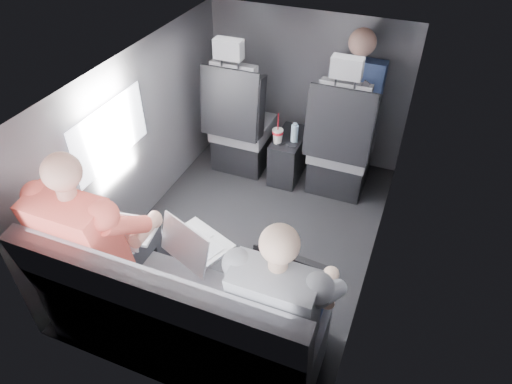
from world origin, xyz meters
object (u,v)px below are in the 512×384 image
at_px(passenger_rear_right, 283,302).
at_px(laptop_white, 123,229).
at_px(front_seat_left, 240,129).
at_px(center_console, 289,156).
at_px(passenger_front_right, 354,97).
at_px(laptop_silver, 194,243).
at_px(rear_bench, 180,319).
at_px(laptop_black, 287,272).
at_px(passenger_rear_left, 99,239).
at_px(water_bottle, 295,133).
at_px(soda_cup, 278,135).
at_px(front_seat_right, 340,150).

bearing_deg(passenger_rear_right, laptop_white, 172.49).
distance_m(front_seat_left, center_console, 0.49).
xyz_separation_m(passenger_rear_right, passenger_front_right, (-0.11, 2.06, 0.13)).
bearing_deg(laptop_silver, rear_bench, -84.00).
bearing_deg(passenger_rear_right, laptop_black, 102.84).
xyz_separation_m(front_seat_left, laptop_black, (0.98, -1.62, 0.23)).
xyz_separation_m(front_seat_left, rear_bench, (0.45, -1.90, -0.09)).
distance_m(front_seat_left, passenger_rear_left, 1.83).
bearing_deg(front_seat_left, passenger_rear_left, -92.58).
bearing_deg(laptop_white, laptop_silver, 7.05).
height_order(front_seat_left, water_bottle, front_seat_left).
relative_size(soda_cup, passenger_rear_right, 0.23).
relative_size(water_bottle, passenger_front_right, 0.20).
xyz_separation_m(water_bottle, laptop_silver, (-0.09, -1.59, 0.15)).
distance_m(front_seat_left, laptop_black, 1.91).
relative_size(front_seat_right, soda_cup, 4.54).
relative_size(center_console, rear_bench, 0.30).
bearing_deg(passenger_rear_left, laptop_silver, 21.26).
xyz_separation_m(front_seat_left, water_bottle, (0.51, -0.02, 0.08)).
distance_m(laptop_white, passenger_rear_right, 1.06).
bearing_deg(laptop_silver, laptop_white, -172.95).
height_order(front_seat_left, passenger_rear_left, passenger_rear_left).
distance_m(laptop_white, laptop_silver, 0.45).
distance_m(laptop_black, passenger_front_right, 1.89).
xyz_separation_m(soda_cup, water_bottle, (0.13, 0.07, 0.01)).
xyz_separation_m(center_console, laptop_white, (-0.48, -1.71, 0.43)).
height_order(laptop_silver, laptop_black, laptop_silver).
height_order(front_seat_left, rear_bench, front_seat_left).
distance_m(front_seat_right, rear_bench, 1.96).
distance_m(rear_bench, passenger_front_right, 2.25).
distance_m(water_bottle, laptop_black, 1.67).
bearing_deg(laptop_black, front_seat_right, 92.96).
bearing_deg(soda_cup, passenger_rear_left, -105.07).
bearing_deg(front_seat_left, laptop_black, -58.77).
bearing_deg(front_seat_right, soda_cup, -170.28).
distance_m(center_console, soda_cup, 0.31).
bearing_deg(water_bottle, laptop_white, -108.00).
bearing_deg(front_seat_left, center_console, 5.07).
height_order(center_console, soda_cup, soda_cup).
height_order(water_bottle, laptop_silver, laptop_silver).
xyz_separation_m(water_bottle, passenger_front_right, (0.41, 0.28, 0.28)).
relative_size(front_seat_right, laptop_white, 3.49).
xyz_separation_m(rear_bench, soda_cup, (-0.07, 1.81, 0.16)).
relative_size(front_seat_left, front_seat_right, 1.00).
distance_m(soda_cup, water_bottle, 0.14).
height_order(rear_bench, laptop_black, rear_bench).
bearing_deg(passenger_rear_left, passenger_rear_right, 0.06).
bearing_deg(passenger_front_right, laptop_silver, -104.78).
height_order(soda_cup, laptop_black, laptop_black).
distance_m(passenger_rear_right, passenger_front_right, 2.07).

